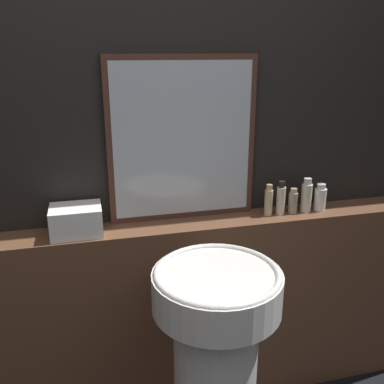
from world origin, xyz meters
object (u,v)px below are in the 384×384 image
Objects in this scene: hand_soap_bottle at (320,198)px; pedestal_sink at (215,367)px; towel_stack at (76,220)px; conditioner_bottle at (281,199)px; body_wash_bottle at (306,196)px; mirror at (183,140)px; shampoo_bottle at (269,201)px; lotion_bottle at (293,202)px.

pedestal_sink is at bearing -145.27° from hand_soap_bottle.
towel_stack is at bearing 180.00° from hand_soap_bottle.
conditioner_bottle is at bearing 45.25° from pedestal_sink.
mirror is at bearing 172.45° from body_wash_bottle.
mirror is 3.43× the size of towel_stack.
body_wash_bottle is at bearing -7.55° from mirror.
towel_stack is 1.27× the size of body_wash_bottle.
shampoo_bottle is (0.39, -0.08, -0.29)m from mirror.
shampoo_bottle is at bearing 180.00° from hand_soap_bottle.
conditioner_bottle reaches higher than hand_soap_bottle.
shampoo_bottle is 0.19m from body_wash_bottle.
lotion_bottle is at bearing 0.00° from towel_stack.
hand_soap_bottle reaches higher than pedestal_sink.
body_wash_bottle is at bearing 180.00° from hand_soap_bottle.
hand_soap_bottle is (0.65, -0.08, -0.30)m from mirror.
mirror is 0.57m from towel_stack.
conditioner_bottle is (0.45, 0.45, 0.48)m from pedestal_sink.
hand_soap_bottle is at bearing -6.70° from mirror.
mirror reaches higher than body_wash_bottle.
towel_stack is at bearing 180.00° from conditioner_bottle.
mirror is at bearing 168.79° from shampoo_bottle.
pedestal_sink is at bearing -138.51° from lotion_bottle.
lotion_bottle is at bearing 0.00° from conditioner_bottle.
lotion_bottle is (0.06, 0.00, -0.02)m from conditioner_bottle.
mirror is 0.49m from shampoo_bottle.
shampoo_bottle is at bearing -180.00° from conditioner_bottle.
pedestal_sink is at bearing -130.61° from shampoo_bottle.
hand_soap_bottle reaches higher than lotion_bottle.
hand_soap_bottle is at bearing 34.73° from pedestal_sink.
shampoo_bottle is 0.90× the size of body_wash_bottle.
conditioner_bottle is 1.33× the size of lotion_bottle.
lotion_bottle reaches higher than pedestal_sink.
conditioner_bottle reaches higher than pedestal_sink.
conditioner_bottle reaches higher than towel_stack.
lotion_bottle is 0.73× the size of body_wash_bottle.
pedestal_sink is 0.80m from conditioner_bottle.
mirror is 0.60m from lotion_bottle.
shampoo_bottle is (0.86, -0.00, 0.01)m from towel_stack.
body_wash_bottle reaches higher than pedestal_sink.
mirror reaches higher than pedestal_sink.
towel_stack is at bearing 136.08° from pedestal_sink.
pedestal_sink is at bearing -134.75° from conditioner_bottle.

